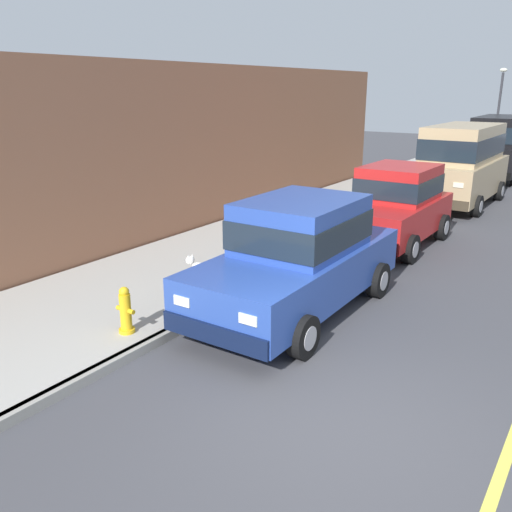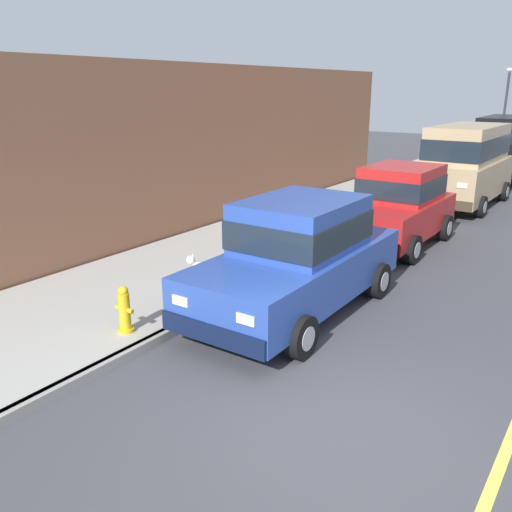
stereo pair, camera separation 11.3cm
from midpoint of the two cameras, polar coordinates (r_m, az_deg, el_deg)
The scene contains 12 objects.
ground_plane at distance 6.41m, azimuth 8.84°, elevation -17.55°, with size 80.00×80.00×0.00m, color #424247.
curb at distance 8.02m, azimuth -12.53°, elevation -9.54°, with size 0.16×64.00×0.14m, color gray.
sidewalk at distance 9.31m, azimuth -20.29°, elevation -6.34°, with size 3.60×64.00×0.14m, color #A8A59E.
lane_centre_line at distance 6.07m, azimuth 23.62°, elevation -21.22°, with size 0.12×57.60×0.01m, color #E0D64C.
car_blue_sedan at distance 8.97m, azimuth 4.18°, elevation 0.08°, with size 2.05×4.61×1.92m.
car_red_hatchback at distance 13.32m, azimuth 14.30°, elevation 5.31°, with size 1.99×3.82×1.88m.
car_tan_van at distance 18.56m, azimuth 20.76°, elevation 9.35°, with size 2.19×4.93×2.52m.
car_black_van at distance 24.69m, azimuth 24.15°, elevation 10.71°, with size 2.21×4.94×2.52m.
dog_white at distance 10.17m, azimuth -6.43°, elevation -1.14°, with size 0.75×0.25×0.49m.
fire_hydrant at distance 8.26m, azimuth -14.01°, elevation -5.71°, with size 0.34×0.24×0.72m.
street_lamp at distance 30.99m, azimuth 24.24°, elevation 14.60°, with size 0.36×0.36×4.42m.
building_facade at distance 14.55m, azimuth -5.68°, elevation 11.28°, with size 0.50×20.00×4.22m, color #8C5B42.
Camera 1 is at (2.07, -4.85, 3.65)m, focal length 37.83 mm.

